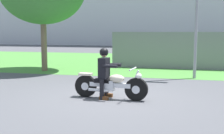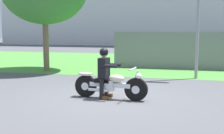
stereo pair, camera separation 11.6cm
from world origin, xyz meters
name	(u,v)px [view 1 (the left image)]	position (x,y,z in m)	size (l,w,h in m)	color
ground	(108,97)	(0.00, 0.00, 0.00)	(120.00, 120.00, 0.00)	#4C4C51
grass_verge	(147,62)	(0.00, 9.56, 0.00)	(60.00, 12.00, 0.01)	#478438
motorcycle_lead	(110,85)	(0.11, -0.20, 0.38)	(2.07, 0.66, 0.87)	black
rider_lead	(105,69)	(-0.05, -0.19, 0.81)	(0.57, 0.49, 1.39)	black
fence_segment	(183,51)	(2.04, 6.64, 0.90)	(7.00, 0.06, 1.80)	slate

